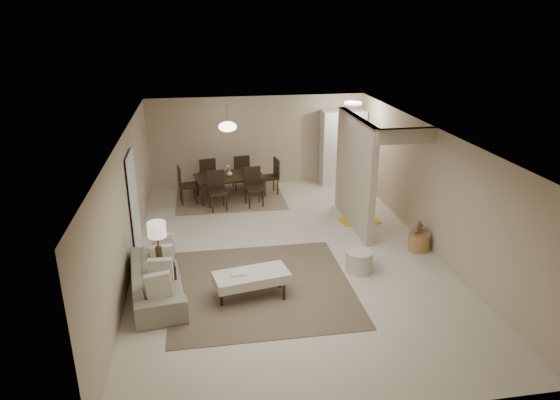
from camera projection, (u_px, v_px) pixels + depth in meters
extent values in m
plane|color=beige|center=(285.00, 253.00, 10.19)|extent=(9.00, 9.00, 0.00)
plane|color=white|center=(286.00, 133.00, 9.32)|extent=(9.00, 9.00, 0.00)
plane|color=tan|center=(258.00, 141.00, 13.91)|extent=(6.00, 0.00, 6.00)
plane|color=tan|center=(127.00, 204.00, 9.30)|extent=(0.00, 9.00, 9.00)
plane|color=tan|center=(429.00, 187.00, 10.21)|extent=(0.00, 9.00, 9.00)
cube|color=tan|center=(355.00, 172.00, 11.18)|extent=(0.15, 2.50, 2.50)
cube|color=black|center=(134.00, 204.00, 9.94)|extent=(0.04, 0.90, 2.04)
cube|color=silver|center=(342.00, 148.00, 14.02)|extent=(1.20, 0.55, 2.10)
cylinder|color=white|center=(353.00, 103.00, 12.63)|extent=(0.44, 0.44, 0.05)
cube|color=brown|center=(261.00, 286.00, 8.94)|extent=(3.20, 3.20, 0.01)
imported|color=gray|center=(157.00, 280.00, 8.56)|extent=(2.18, 1.08, 0.61)
cube|color=beige|center=(251.00, 277.00, 8.50)|extent=(1.36, 0.81, 0.17)
cylinder|color=black|center=(221.00, 298.00, 8.30)|extent=(0.05, 0.05, 0.29)
cylinder|color=black|center=(284.00, 293.00, 8.46)|extent=(0.05, 0.05, 0.29)
cylinder|color=black|center=(220.00, 285.00, 8.70)|extent=(0.05, 0.05, 0.29)
cylinder|color=black|center=(280.00, 281.00, 8.86)|extent=(0.05, 0.05, 0.29)
cube|color=black|center=(161.00, 276.00, 8.78)|extent=(0.56, 0.56, 0.52)
cylinder|color=#4B3720|center=(159.00, 255.00, 8.63)|extent=(0.12, 0.12, 0.30)
cylinder|color=#4B3720|center=(158.00, 240.00, 8.53)|extent=(0.03, 0.03, 0.26)
cylinder|color=beige|center=(157.00, 230.00, 8.46)|extent=(0.32, 0.32, 0.26)
cylinder|color=beige|center=(359.00, 261.00, 9.41)|extent=(0.53, 0.53, 0.41)
cylinder|color=#9B703E|center=(419.00, 242.00, 10.27)|extent=(0.57, 0.57, 0.37)
cube|color=#7D6E4E|center=(230.00, 198.00, 13.21)|extent=(2.80, 2.10, 0.01)
imported|color=black|center=(230.00, 187.00, 13.10)|extent=(1.88, 1.24, 0.62)
imported|color=white|center=(229.00, 173.00, 12.96)|extent=(0.18, 0.18, 0.16)
cube|color=gold|center=(360.00, 221.00, 11.76)|extent=(0.93, 0.59, 0.01)
cylinder|color=#4B3720|center=(227.00, 114.00, 12.42)|extent=(0.02, 0.02, 0.50)
ellipsoid|color=#FFEAC6|center=(228.00, 127.00, 12.54)|extent=(0.46, 0.46, 0.25)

